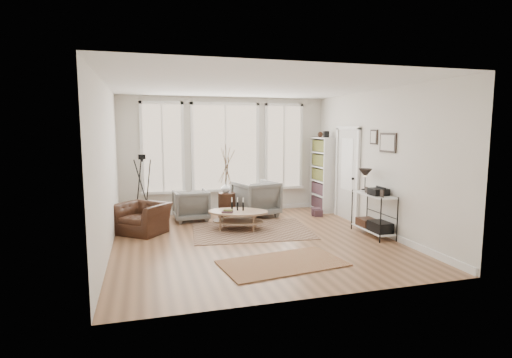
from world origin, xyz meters
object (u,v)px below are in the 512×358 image
object	(u,v)px
armchair_left	(191,205)
bookcase	(322,174)
armchair_right	(256,199)
accent_chair	(142,218)
side_table	(227,184)
coffee_table	(238,215)
low_shelf	(373,210)

from	to	relation	value
armchair_left	bookcase	bearing A→B (deg)	-179.06
armchair_right	bookcase	bearing A→B (deg)	171.26
armchair_left	accent_chair	distance (m)	1.38
side_table	coffee_table	bearing A→B (deg)	-89.30
low_shelf	coffee_table	size ratio (longest dim) A/B	0.89
armchair_left	armchair_right	bearing A→B (deg)	177.83
bookcase	coffee_table	size ratio (longest dim) A/B	1.41
low_shelf	accent_chair	bearing A→B (deg)	162.22
armchair_right	side_table	xyz separation A→B (m)	(-0.73, -0.07, 0.39)
bookcase	side_table	world-z (taller)	bookcase
accent_chair	armchair_left	bearing A→B (deg)	77.62
armchair_left	armchair_right	world-z (taller)	armchair_right
low_shelf	accent_chair	xyz separation A→B (m)	(-4.44, 1.42, -0.21)
low_shelf	side_table	bearing A→B (deg)	138.29
coffee_table	armchair_left	size ratio (longest dim) A/B	1.85
armchair_left	accent_chair	bearing A→B (deg)	35.52
side_table	accent_chair	world-z (taller)	side_table
side_table	accent_chair	distance (m)	2.16
low_shelf	accent_chair	distance (m)	4.67
bookcase	low_shelf	xyz separation A→B (m)	(-0.06, -2.52, -0.44)
side_table	accent_chair	xyz separation A→B (m)	(-1.93, -0.82, -0.52)
accent_chair	low_shelf	bearing A→B (deg)	21.33
bookcase	coffee_table	world-z (taller)	bookcase
bookcase	armchair_left	bearing A→B (deg)	-176.07
coffee_table	armchair_left	bearing A→B (deg)	127.35
armchair_left	armchair_right	distance (m)	1.57
armchair_left	accent_chair	size ratio (longest dim) A/B	0.84
low_shelf	side_table	xyz separation A→B (m)	(-2.52, 2.24, 0.32)
bookcase	accent_chair	xyz separation A→B (m)	(-4.50, -1.10, -0.65)
bookcase	low_shelf	world-z (taller)	bookcase
armchair_right	side_table	world-z (taller)	side_table
armchair_right	accent_chair	size ratio (longest dim) A/B	1.02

